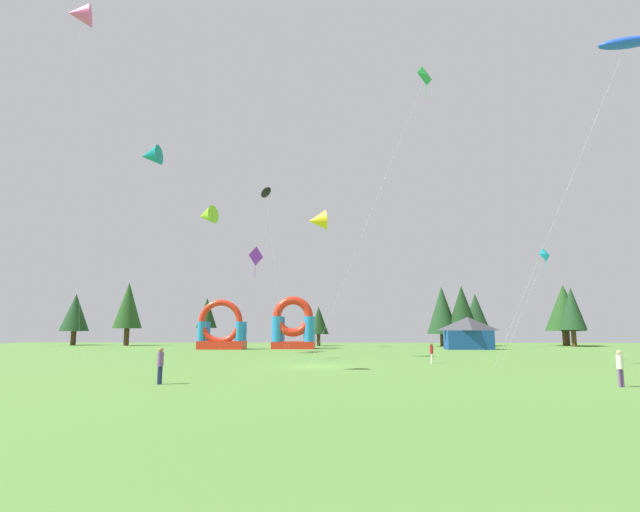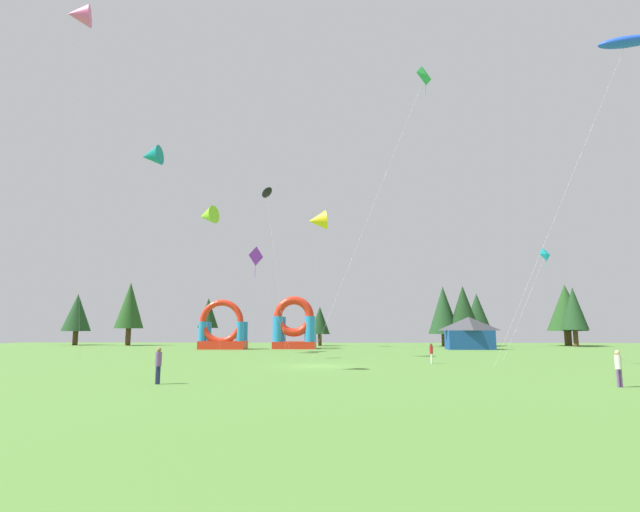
% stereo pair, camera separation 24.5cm
% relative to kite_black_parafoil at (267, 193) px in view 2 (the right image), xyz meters
% --- Properties ---
extents(ground_plane, '(120.00, 120.00, 0.00)m').
position_rel_kite_black_parafoil_xyz_m(ground_plane, '(9.06, -35.98, -23.01)').
color(ground_plane, '#548438').
extents(kite_black_parafoil, '(5.38, 10.62, 23.85)m').
position_rel_kite_black_parafoil_xyz_m(kite_black_parafoil, '(0.00, 0.00, 0.00)').
color(kite_black_parafoil, black).
rests_on(kite_black_parafoil, ground_plane).
extents(kite_yellow_delta, '(2.08, 4.65, 14.02)m').
position_rel_kite_black_parafoil_xyz_m(kite_yellow_delta, '(8.75, -25.43, -10.01)').
color(kite_yellow_delta, yellow).
rests_on(kite_yellow_delta, ground_plane).
extents(kite_pink_delta, '(3.72, 9.36, 23.39)m').
position_rel_kite_black_parafoil_xyz_m(kite_pink_delta, '(-5.86, -43.57, -0.40)').
color(kite_pink_delta, '#EA599E').
rests_on(kite_pink_delta, ground_plane).
extents(kite_purple_diamond, '(4.12, 1.14, 9.75)m').
position_rel_kite_black_parafoil_xyz_m(kite_purple_diamond, '(3.11, -27.80, -13.93)').
color(kite_purple_diamond, purple).
rests_on(kite_purple_diamond, ground_plane).
extents(kite_cyan_diamond, '(4.06, 1.82, 9.36)m').
position_rel_kite_black_parafoil_xyz_m(kite_cyan_diamond, '(28.40, -29.79, -14.16)').
color(kite_cyan_diamond, '#19B7CC').
rests_on(kite_cyan_diamond, ground_plane).
extents(kite_lime_delta, '(2.67, 4.57, 16.81)m').
position_rel_kite_black_parafoil_xyz_m(kite_lime_delta, '(-4.50, -16.42, -7.32)').
color(kite_lime_delta, '#8CD826').
rests_on(kite_lime_delta, ground_plane).
extents(kite_green_diamond, '(9.38, 1.39, 22.07)m').
position_rel_kite_black_parafoil_xyz_m(kite_green_diamond, '(17.31, -37.21, -1.70)').
color(kite_green_diamond, green).
rests_on(kite_green_diamond, ground_plane).
extents(kite_teal_delta, '(2.29, 7.13, 22.60)m').
position_rel_kite_black_parafoil_xyz_m(kite_teal_delta, '(-9.73, -20.83, -1.60)').
color(kite_teal_delta, '#0C7F7A').
rests_on(kite_teal_delta, ground_plane).
extents(kite_blue_parafoil, '(10.97, 4.43, 22.53)m').
position_rel_kite_black_parafoil_xyz_m(kite_blue_parafoil, '(30.43, -40.25, -1.05)').
color(kite_blue_parafoil, blue).
rests_on(kite_blue_parafoil, ground_plane).
extents(person_far_side, '(0.27, 0.27, 1.54)m').
position_rel_kite_black_parafoil_xyz_m(person_far_side, '(17.89, -32.90, -22.09)').
color(person_far_side, silver).
rests_on(person_far_side, ground_plane).
extents(person_midfield, '(0.35, 0.35, 1.67)m').
position_rel_kite_black_parafoil_xyz_m(person_midfield, '(23.63, -48.36, -22.02)').
color(person_midfield, '#724C8C').
rests_on(person_midfield, ground_plane).
extents(person_left_edge, '(0.39, 0.39, 1.76)m').
position_rel_kite_black_parafoil_xyz_m(person_left_edge, '(1.93, -47.89, -21.97)').
color(person_left_edge, navy).
rests_on(person_left_edge, ground_plane).
extents(inflatable_red_slide, '(5.63, 4.91, 6.96)m').
position_rel_kite_black_parafoil_xyz_m(inflatable_red_slide, '(4.76, -4.88, -20.44)').
color(inflatable_red_slide, red).
rests_on(inflatable_red_slide, ground_plane).
extents(inflatable_orange_dome, '(5.95, 3.59, 6.45)m').
position_rel_kite_black_parafoil_xyz_m(inflatable_orange_dome, '(-4.52, -7.04, -20.82)').
color(inflatable_orange_dome, red).
rests_on(inflatable_orange_dome, ground_plane).
extents(festival_tent, '(5.87, 3.00, 4.19)m').
position_rel_kite_black_parafoil_xyz_m(festival_tent, '(27.74, -6.32, -20.92)').
color(festival_tent, '#19478C').
rests_on(festival_tent, ground_plane).
extents(tree_row_0, '(4.57, 4.57, 8.39)m').
position_rel_kite_black_parafoil_xyz_m(tree_row_0, '(-32.47, 8.46, -17.73)').
color(tree_row_0, '#4C331E').
rests_on(tree_row_0, ground_plane).
extents(tree_row_1, '(4.52, 4.52, 10.12)m').
position_rel_kite_black_parafoil_xyz_m(tree_row_1, '(-23.07, 7.04, -16.65)').
color(tree_row_1, '#4C331E').
rests_on(tree_row_1, ground_plane).
extents(tree_row_2, '(3.29, 3.29, 7.53)m').
position_rel_kite_black_parafoil_xyz_m(tree_row_2, '(-10.17, 6.87, -17.93)').
color(tree_row_2, '#4C331E').
rests_on(tree_row_2, ground_plane).
extents(tree_row_3, '(3.19, 3.19, 6.14)m').
position_rel_kite_black_parafoil_xyz_m(tree_row_3, '(7.75, 6.67, -19.07)').
color(tree_row_3, '#4C331E').
rests_on(tree_row_3, ground_plane).
extents(tree_row_4, '(4.72, 4.72, 9.14)m').
position_rel_kite_black_parafoil_xyz_m(tree_row_4, '(26.85, 4.98, -17.54)').
color(tree_row_4, '#4C331E').
rests_on(tree_row_4, ground_plane).
extents(tree_row_5, '(5.19, 5.19, 9.17)m').
position_rel_kite_black_parafoil_xyz_m(tree_row_5, '(29.67, 4.07, -17.69)').
color(tree_row_5, '#4C331E').
rests_on(tree_row_5, ground_plane).
extents(tree_row_6, '(4.18, 4.18, 8.20)m').
position_rel_kite_black_parafoil_xyz_m(tree_row_6, '(32.52, 7.03, -17.76)').
color(tree_row_6, '#4C331E').
rests_on(tree_row_6, ground_plane).
extents(tree_row_7, '(3.87, 3.87, 8.92)m').
position_rel_kite_black_parafoil_xyz_m(tree_row_7, '(46.27, 4.38, -17.36)').
color(tree_row_7, '#4C331E').
rests_on(tree_row_7, ground_plane).
extents(tree_row_8, '(5.98, 5.98, 9.66)m').
position_rel_kite_black_parafoil_xyz_m(tree_row_8, '(46.83, 8.16, -17.07)').
color(tree_row_8, '#4C331E').
rests_on(tree_row_8, ground_plane).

